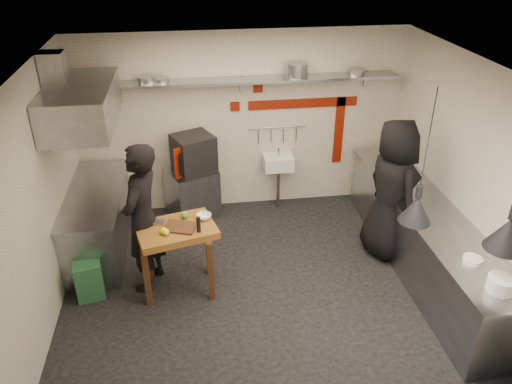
{
  "coord_description": "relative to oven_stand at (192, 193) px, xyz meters",
  "views": [
    {
      "loc": [
        -0.8,
        -5.09,
        4.15
      ],
      "look_at": [
        -0.04,
        0.3,
        1.17
      ],
      "focal_mm": 35.0,
      "sensor_mm": 36.0,
      "label": 1
    }
  ],
  "objects": [
    {
      "name": "sink_drain",
      "position": [
        1.37,
        0.07,
        -0.06
      ],
      "size": [
        0.06,
        0.06,
        0.66
      ],
      "primitive_type": "cylinder",
      "color": "gray",
      "rests_on": "floor"
    },
    {
      "name": "pan_right",
      "position": [
        2.51,
        0.11,
        1.78
      ],
      "size": [
        0.28,
        0.28,
        0.08
      ],
      "primitive_type": "cylinder",
      "rotation": [
        0.0,
        0.0,
        -0.06
      ],
      "color": "gray",
      "rests_on": "back_shelf"
    },
    {
      "name": "counter_right",
      "position": [
        2.97,
        -1.81,
        0.05
      ],
      "size": [
        0.7,
        3.8,
        0.9
      ],
      "primitive_type": "cube",
      "color": "gray",
      "rests_on": "floor"
    },
    {
      "name": "stock_pot",
      "position": [
        1.62,
        0.11,
        1.84
      ],
      "size": [
        0.41,
        0.41,
        0.2
      ],
      "primitive_type": "cylinder",
      "rotation": [
        0.0,
        0.0,
        0.4
      ],
      "color": "gray",
      "rests_on": "back_shelf"
    },
    {
      "name": "utensil_rail",
      "position": [
        1.37,
        0.25,
        0.92
      ],
      "size": [
        0.9,
        0.02,
        0.02
      ],
      "primitive_type": "cylinder",
      "rotation": [
        0.0,
        1.57,
        0.0
      ],
      "color": "gray",
      "rests_on": "wall_back"
    },
    {
      "name": "bowl",
      "position": [
        0.12,
        -1.64,
        0.55
      ],
      "size": [
        0.23,
        0.23,
        0.06
      ],
      "primitive_type": "imported",
      "rotation": [
        0.0,
        0.0,
        0.28
      ],
      "color": "white",
      "rests_on": "prep_table"
    },
    {
      "name": "steel_tray",
      "position": [
        -0.45,
        -1.66,
        0.54
      ],
      "size": [
        0.2,
        0.16,
        0.03
      ],
      "primitive_type": "cube",
      "rotation": [
        0.0,
        0.0,
        -0.21
      ],
      "color": "gray",
      "rests_on": "prep_table"
    },
    {
      "name": "pan_far_left",
      "position": [
        -0.52,
        0.11,
        1.79
      ],
      "size": [
        0.28,
        0.28,
        0.09
      ],
      "primitive_type": "cylinder",
      "rotation": [
        0.0,
        0.0,
        -0.11
      ],
      "color": "gray",
      "rests_on": "back_shelf"
    },
    {
      "name": "ceiling",
      "position": [
        0.82,
        -1.81,
        2.4
      ],
      "size": [
        5.0,
        5.0,
        0.0
      ],
      "primitive_type": "plane",
      "color": "beige",
      "rests_on": "floor"
    },
    {
      "name": "hand_sink",
      "position": [
        1.37,
        0.11,
        0.38
      ],
      "size": [
        0.46,
        0.34,
        0.22
      ],
      "primitive_type": "cube",
      "color": "white",
      "rests_on": "wall_back"
    },
    {
      "name": "lemon_a",
      "position": [
        -0.36,
        -1.91,
        0.56
      ],
      "size": [
        0.11,
        0.11,
        0.09
      ],
      "primitive_type": "sphere",
      "rotation": [
        0.0,
        0.0,
        -0.26
      ],
      "color": "yellow",
      "rests_on": "prep_table"
    },
    {
      "name": "red_band_vert",
      "position": [
        2.37,
        0.27,
        0.8
      ],
      "size": [
        0.14,
        0.02,
        1.1
      ],
      "primitive_type": "cube",
      "color": "maroon",
      "rests_on": "wall_back"
    },
    {
      "name": "pepper_mill",
      "position": [
        0.05,
        -1.92,
        0.62
      ],
      "size": [
        0.06,
        0.06,
        0.2
      ],
      "primitive_type": "cylinder",
      "rotation": [
        0.0,
        0.0,
        -0.39
      ],
      "color": "black",
      "rests_on": "prep_table"
    },
    {
      "name": "plate_stack",
      "position": [
        2.94,
        -3.42,
        0.61
      ],
      "size": [
        0.29,
        0.29,
        0.15
      ],
      "primitive_type": "cylinder",
      "rotation": [
        0.0,
        0.0,
        -0.09
      ],
      "color": "white",
      "rests_on": "counter_right_top"
    },
    {
      "name": "combi_oven",
      "position": [
        0.06,
        -0.06,
        0.69
      ],
      "size": [
        0.71,
        0.69,
        0.58
      ],
      "primitive_type": "cube",
      "rotation": [
        0.0,
        0.0,
        0.42
      ],
      "color": "black",
      "rests_on": "oven_stand"
    },
    {
      "name": "cutting_board",
      "position": [
        -0.17,
        -1.81,
        0.53
      ],
      "size": [
        0.45,
        0.38,
        0.02
      ],
      "primitive_type": "cube",
      "rotation": [
        0.0,
        0.0,
        -0.34
      ],
      "color": "#482A18",
      "rests_on": "prep_table"
    },
    {
      "name": "heat_lamp_near",
      "position": [
        2.31,
        -2.7,
        1.67
      ],
      "size": [
        0.35,
        0.35,
        1.45
      ],
      "primitive_type": null,
      "rotation": [
        0.0,
        0.0,
        0.02
      ],
      "color": "black",
      "rests_on": "ceiling"
    },
    {
      "name": "chef_right",
      "position": [
        2.64,
        -1.38,
        0.59
      ],
      "size": [
        0.82,
        1.08,
        1.97
      ],
      "primitive_type": "imported",
      "rotation": [
        0.0,
        0.0,
        1.79
      ],
      "color": "black",
      "rests_on": "floor"
    },
    {
      "name": "chef_left",
      "position": [
        -0.61,
        -1.62,
        0.57
      ],
      "size": [
        0.68,
        0.83,
        1.94
      ],
      "primitive_type": "imported",
      "rotation": [
        0.0,
        0.0,
        -1.93
      ],
      "color": "black",
      "rests_on": "floor"
    },
    {
      "name": "shelf_bracket_left",
      "position": [
        -1.08,
        0.26,
        1.62
      ],
      "size": [
        0.04,
        0.06,
        0.24
      ],
      "primitive_type": "cube",
      "color": "gray",
      "rests_on": "wall_back"
    },
    {
      "name": "small_bowl_right",
      "position": [
        2.92,
        -2.94,
        0.56
      ],
      "size": [
        0.27,
        0.27,
        0.05
      ],
      "primitive_type": "cylinder",
      "rotation": [
        0.0,
        0.0,
        -0.41
      ],
      "color": "white",
      "rests_on": "counter_right_top"
    },
    {
      "name": "back_shelf",
      "position": [
        0.82,
        0.11,
        1.72
      ],
      "size": [
        4.6,
        0.34,
        0.04
      ],
      "primitive_type": "cube",
      "color": "gray",
      "rests_on": "wall_back"
    },
    {
      "name": "shelf_bracket_mid",
      "position": [
        0.82,
        0.26,
        1.62
      ],
      "size": [
        0.04,
        0.06,
        0.24
      ],
      "primitive_type": "cube",
      "color": "gray",
      "rests_on": "wall_back"
    },
    {
      "name": "hood_duct",
      "position": [
        -1.53,
        -0.76,
        2.15
      ],
      "size": [
        0.28,
        0.28,
        0.5
      ],
      "primitive_type": "cube",
      "color": "gray",
      "rests_on": "ceiling"
    },
    {
      "name": "wall_right",
      "position": [
        3.32,
        -1.81,
        1.0
      ],
      "size": [
        0.04,
        4.2,
        2.8
      ],
      "primitive_type": "cube",
      "color": "beige",
      "rests_on": "floor"
    },
    {
      "name": "counter_left_top",
      "position": [
        -1.33,
        -0.76,
        0.52
      ],
      "size": [
        0.76,
        2.0,
        0.03
      ],
      "primitive_type": "cube",
      "color": "gray",
      "rests_on": "counter_left"
    },
    {
      "name": "floor",
      "position": [
        0.82,
        -1.81,
        -0.4
      ],
      "size": [
        5.0,
        5.0,
        0.0
      ],
      "primitive_type": "plane",
      "color": "black",
      "rests_on": "ground"
    },
    {
      "name": "prep_table",
      "position": [
        -0.22,
        -1.78,
        0.06
      ],
      "size": [
        1.05,
        0.84,
        0.92
      ],
      "primitive_type": null,
      "rotation": [
        0.0,
        0.0,
        0.25
      ],
      "color": "brown",
      "rests_on": "floor"
    },
    {
      "name": "counter_right_top",
      "position": [
        2.97,
        -1.81,
        0.52
      ],
      "size": [
        0.76,
        3.9,
        0.03
      ],
      "primitive_type": "cube",
      "color": "gray",
      "rests_on": "counter_right"
    },
    {
      "name": "wall_front",
      "position": [
        0.82,
        -3.91,
        1.0
      ],
      "size": [
        5.0,
        0.04,
        2.8
      ],
      "primitive_type": "cube",
      "color": "beige",
      "rests_on": "floor"
    },
    {
      "name": "veg_ball",
      "position": [
        -0.11,
        -1.6,
        0.57
      ],
      "size": [
        0.12,
        0.12,
        0.09
      ],
      "primitive_type": "sphere",
      "rotation": [
        0.0,
        0.0,
        0.31
      ],
      "color": "#508F3C",
      "rests_on": "prep_table"
    },
    {
      "name": "wall_back",
      "position": [
        0.82,
        0.29,
        1.0
      ],
      "size": [
        5.0,
        0.04,
        2.8
      ],
      "primitive_type": "cube",
      "color": "beige",
      "rests_on": "floor"
    },
    {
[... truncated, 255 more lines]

